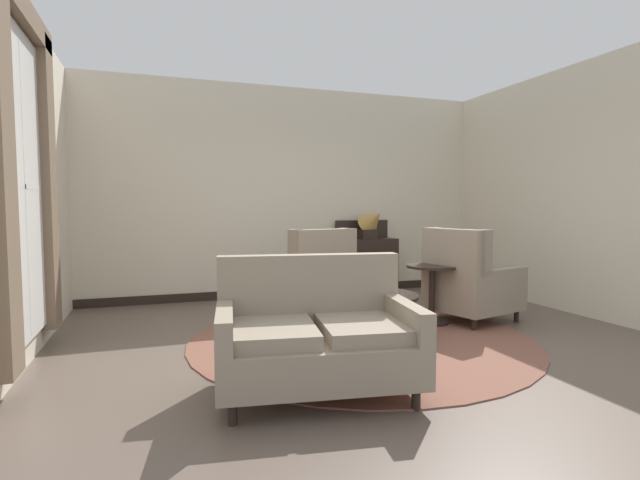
# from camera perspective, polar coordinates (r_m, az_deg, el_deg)

# --- Properties ---
(ground) EXTENTS (8.41, 8.41, 0.00)m
(ground) POSITION_cam_1_polar(r_m,az_deg,el_deg) (4.66, 6.47, -12.59)
(ground) COLOR brown
(wall_back) EXTENTS (6.17, 0.08, 3.07)m
(wall_back) POSITION_cam_1_polar(r_m,az_deg,el_deg) (7.18, -3.45, 5.64)
(wall_back) COLOR beige
(wall_back) RESTS_ON ground
(wall_left) EXTENTS (0.08, 4.03, 3.07)m
(wall_left) POSITION_cam_1_polar(r_m,az_deg,el_deg) (5.01, -31.54, 5.77)
(wall_left) COLOR beige
(wall_left) RESTS_ON ground
(wall_right) EXTENTS (0.08, 4.03, 3.07)m
(wall_right) POSITION_cam_1_polar(r_m,az_deg,el_deg) (6.95, 26.30, 5.29)
(wall_right) COLOR beige
(wall_right) RESTS_ON ground
(baseboard_back) EXTENTS (6.01, 0.03, 0.12)m
(baseboard_back) POSITION_cam_1_polar(r_m,az_deg,el_deg) (7.23, -3.28, -6.11)
(baseboard_back) COLOR black
(baseboard_back) RESTS_ON ground
(area_rug) EXTENTS (3.41, 3.41, 0.01)m
(area_rug) POSITION_cam_1_polar(r_m,az_deg,el_deg) (4.92, 4.94, -11.61)
(area_rug) COLOR brown
(area_rug) RESTS_ON ground
(window_with_curtains) EXTENTS (0.12, 1.78, 2.80)m
(window_with_curtains) POSITION_cam_1_polar(r_m,az_deg,el_deg) (4.56, -31.60, 7.44)
(window_with_curtains) COLOR silver
(coffee_table) EXTENTS (0.90, 0.90, 0.46)m
(coffee_table) POSITION_cam_1_polar(r_m,az_deg,el_deg) (4.85, 6.34, -7.33)
(coffee_table) COLOR black
(coffee_table) RESTS_ON ground
(porcelain_vase) EXTENTS (0.20, 0.20, 0.34)m
(porcelain_vase) POSITION_cam_1_polar(r_m,az_deg,el_deg) (4.75, 6.29, -4.67)
(porcelain_vase) COLOR #4C7A66
(porcelain_vase) RESTS_ON coffee_table
(settee) EXTENTS (1.50, 1.06, 0.96)m
(settee) POSITION_cam_1_polar(r_m,az_deg,el_deg) (3.48, -0.47, -11.49)
(settee) COLOR gray
(settee) RESTS_ON ground
(armchair_foreground_right) EXTENTS (1.08, 0.99, 1.08)m
(armchair_foreground_right) POSITION_cam_1_polar(r_m,az_deg,el_deg) (5.79, 17.23, -4.98)
(armchair_foreground_right) COLOR gray
(armchair_foreground_right) RESTS_ON ground
(armchair_near_sideboard) EXTENTS (0.96, 0.99, 1.07)m
(armchair_near_sideboard) POSITION_cam_1_polar(r_m,az_deg,el_deg) (5.84, -0.68, -4.69)
(armchair_near_sideboard) COLOR gray
(armchair_near_sideboard) RESTS_ON ground
(side_table) EXTENTS (0.58, 0.58, 0.67)m
(side_table) POSITION_cam_1_polar(r_m,az_deg,el_deg) (5.58, 13.16, -5.59)
(side_table) COLOR black
(side_table) RESTS_ON ground
(sideboard) EXTENTS (0.87, 0.42, 1.12)m
(sideboard) POSITION_cam_1_polar(r_m,az_deg,el_deg) (7.33, 5.55, -2.61)
(sideboard) COLOR black
(sideboard) RESTS_ON ground
(gramophone) EXTENTS (0.49, 0.55, 0.53)m
(gramophone) POSITION_cam_1_polar(r_m,az_deg,el_deg) (7.22, 6.24, 2.18)
(gramophone) COLOR black
(gramophone) RESTS_ON sideboard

